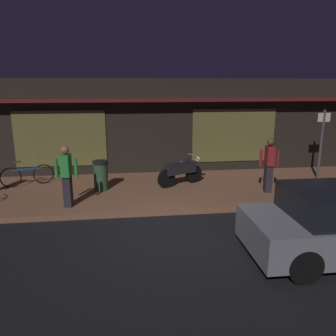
% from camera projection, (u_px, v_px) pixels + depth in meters
% --- Properties ---
extents(ground_plane, '(60.00, 60.00, 0.00)m').
position_uv_depth(ground_plane, '(166.00, 232.00, 7.83)').
color(ground_plane, black).
extents(sidewalk_slab, '(18.00, 4.00, 0.15)m').
position_uv_depth(sidewalk_slab, '(155.00, 190.00, 10.69)').
color(sidewalk_slab, brown).
rests_on(sidewalk_slab, ground_plane).
extents(storefront_building, '(18.00, 3.30, 3.60)m').
position_uv_depth(storefront_building, '(147.00, 124.00, 13.53)').
color(storefront_building, black).
rests_on(storefront_building, ground_plane).
extents(motorcycle, '(1.58, 0.91, 0.97)m').
position_uv_depth(motorcycle, '(181.00, 170.00, 10.91)').
color(motorcycle, black).
rests_on(motorcycle, sidewalk_slab).
extents(bicycle_parked, '(1.58, 0.63, 0.91)m').
position_uv_depth(bicycle_parked, '(27.00, 175.00, 10.87)').
color(bicycle_parked, black).
rests_on(bicycle_parked, sidewalk_slab).
extents(person_photographer, '(0.62, 0.40, 1.67)m').
position_uv_depth(person_photographer, '(67.00, 175.00, 8.87)').
color(person_photographer, '#28232D').
rests_on(person_photographer, sidewalk_slab).
extents(person_bystander, '(0.62, 0.40, 1.67)m').
position_uv_depth(person_bystander, '(269.00, 164.00, 10.10)').
color(person_bystander, '#28232D').
rests_on(person_bystander, sidewalk_slab).
extents(sign_post, '(0.44, 0.09, 2.40)m').
position_uv_depth(sign_post, '(321.00, 140.00, 11.45)').
color(sign_post, '#47474C').
rests_on(sign_post, sidewalk_slab).
extents(trash_bin, '(0.48, 0.48, 0.93)m').
position_uv_depth(trash_bin, '(101.00, 175.00, 10.40)').
color(trash_bin, '#2D4C33').
rests_on(trash_bin, sidewalk_slab).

